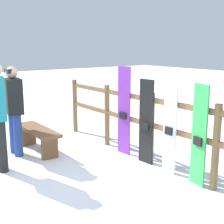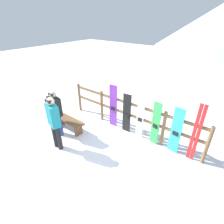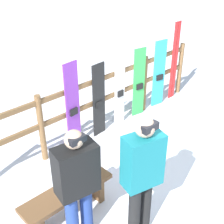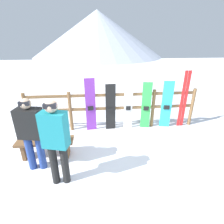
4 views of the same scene
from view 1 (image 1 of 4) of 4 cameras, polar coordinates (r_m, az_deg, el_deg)
The scene contains 8 objects.
ground_plane at distance 4.50m, azimuth -8.46°, elevation -13.65°, with size 40.00×40.00×0.00m, color white.
fence at distance 5.17m, azimuth 7.20°, elevation -1.88°, with size 5.08×0.10×1.20m.
bench at distance 5.96m, azimuth -13.39°, elevation -4.01°, with size 1.28×0.36×0.45m.
person_black at distance 5.78m, azimuth -17.53°, elevation 1.17°, with size 0.52×0.34×1.59m.
snowboard_purple at distance 5.58m, azimuth 2.20°, elevation 0.14°, with size 0.29×0.08×1.59m.
snowboard_black_stripe at distance 5.18m, azimuth 6.24°, elevation -1.88°, with size 0.30×0.07×1.41m.
snowboard_white at distance 4.81m, azimuth 10.54°, elevation -2.54°, with size 0.25×0.06×1.51m.
snowboard_green at distance 4.48m, azimuth 15.63°, elevation -4.28°, with size 0.28×0.09×1.44m.
Camera 1 is at (3.60, -1.89, 1.94)m, focal length 50.00 mm.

